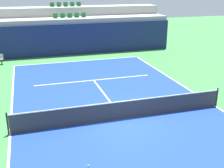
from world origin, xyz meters
TOP-DOWN VIEW (x-y plane):
  - ground_plane at (0.00, 0.00)m, footprint 80.00×80.00m
  - court_surface at (0.00, 0.00)m, footprint 11.00×24.00m
  - baseline_far at (0.00, 11.95)m, footprint 11.00×0.10m
  - sideline_left at (-5.45, 0.00)m, footprint 0.10×24.00m
  - sideline_right at (5.45, 0.00)m, footprint 0.10×24.00m
  - service_line_far at (0.00, 6.40)m, footprint 8.26×0.10m
  - centre_service_line at (0.00, 3.20)m, footprint 0.10×6.40m
  - back_wall at (0.00, 14.55)m, footprint 19.54×0.30m
  - stands_tier_lower at (0.00, 15.90)m, footprint 19.54×2.40m
  - stands_tier_upper at (0.00, 18.30)m, footprint 19.54×2.40m
  - seating_row_lower at (0.00, 15.99)m, footprint 3.20×0.44m
  - seating_row_upper at (0.00, 18.39)m, footprint 3.20×0.44m
  - tennis_net at (0.00, 0.00)m, footprint 11.08×0.08m
  - tennis_ball_0 at (-2.56, -3.46)m, footprint 0.07×0.07m

SIDE VIEW (x-z plane):
  - ground_plane at x=0.00m, z-range 0.00..0.00m
  - court_surface at x=0.00m, z-range 0.00..0.01m
  - baseline_far at x=0.00m, z-range 0.01..0.01m
  - sideline_left at x=-5.45m, z-range 0.01..0.01m
  - sideline_right at x=5.45m, z-range 0.01..0.01m
  - service_line_far at x=0.00m, z-range 0.01..0.01m
  - centre_service_line at x=0.00m, z-range 0.01..0.01m
  - tennis_ball_0 at x=-2.56m, z-range 0.01..0.08m
  - tennis_net at x=0.00m, z-range -0.03..1.04m
  - back_wall at x=0.00m, z-range 0.00..2.93m
  - stands_tier_lower at x=0.00m, z-range 0.00..3.33m
  - stands_tier_upper at x=0.00m, z-range 0.00..4.21m
  - seating_row_lower at x=0.00m, z-range 3.23..3.67m
  - seating_row_upper at x=0.00m, z-range 4.11..4.55m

